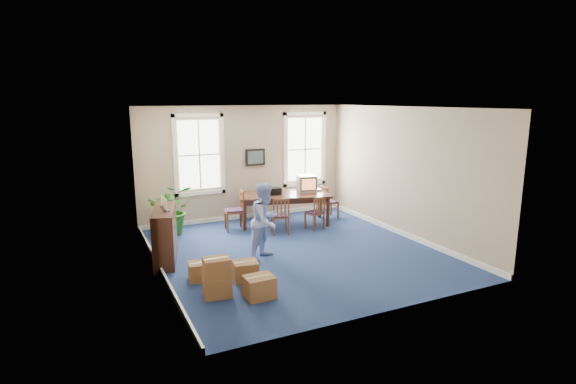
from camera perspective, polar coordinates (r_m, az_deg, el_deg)
name	(u,v)px	position (r m, az deg, el deg)	size (l,w,h in m)	color
floor	(295,251)	(10.22, 0.94, -7.55)	(6.50, 6.50, 0.00)	navy
ceiling	(296,107)	(9.65, 1.00, 10.69)	(6.50, 6.50, 0.00)	white
wall_back	(245,163)	(12.77, -5.51, 3.70)	(6.50, 6.50, 0.00)	tan
wall_front	(389,216)	(7.11, 12.66, -3.04)	(6.50, 6.50, 0.00)	tan
wall_left	(155,194)	(8.92, -16.58, -0.25)	(6.50, 6.50, 0.00)	tan
wall_right	(405,172)	(11.44, 14.59, 2.43)	(6.50, 6.50, 0.00)	tan
baseboard_back	(246,216)	(13.04, -5.33, -3.03)	(6.00, 0.04, 0.12)	white
baseboard_left	(161,270)	(9.35, -15.84, -9.50)	(0.04, 6.50, 0.12)	white
baseboard_right	(400,232)	(11.76, 14.09, -5.00)	(0.04, 6.50, 0.12)	white
window_left	(199,155)	(12.33, -11.21, 4.65)	(1.40, 0.12, 2.20)	white
window_right	(305,149)	(13.47, 2.15, 5.45)	(1.40, 0.12, 2.20)	white
wall_picture	(255,157)	(12.80, -4.18, 4.42)	(0.58, 0.06, 0.48)	black
conference_table	(284,209)	(12.34, -0.50, -2.13)	(2.45, 1.11, 0.83)	#422217
crt_tv	(307,183)	(12.56, 2.38, 1.12)	(0.50, 0.54, 0.45)	#B7B7BC
game_console	(318,190)	(12.71, 3.82, 0.30)	(0.17, 0.21, 0.05)	white
equipment_bag	(274,191)	(12.17, -1.81, 0.12)	(0.37, 0.24, 0.18)	black
chair_near_left	(280,216)	(11.39, -1.03, -3.01)	(0.43, 0.43, 0.95)	brown
chair_near_right	(315,212)	(11.83, 3.40, -2.61)	(0.40, 0.40, 0.90)	brown
chair_end_left	(234,210)	(11.80, -6.90, -2.33)	(0.47, 0.47, 1.05)	brown
chair_end_right	(330,202)	(12.98, 5.30, -1.25)	(0.42, 0.42, 0.93)	brown
man	(266,221)	(9.62, -2.86, -3.66)	(0.81, 0.62, 1.65)	#9EB3F4
credenza	(165,234)	(9.84, -15.34, -5.22)	(0.42, 1.47, 1.15)	#422217
brochure_rack	(164,202)	(9.67, -15.45, -1.19)	(0.10, 0.59, 0.26)	#99999E
potted_plant	(172,209)	(11.69, -14.52, -2.14)	(1.16, 1.01, 1.29)	#195012
cardboard_boxes	(225,273)	(8.13, -7.95, -10.12)	(1.28, 1.28, 0.73)	brown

